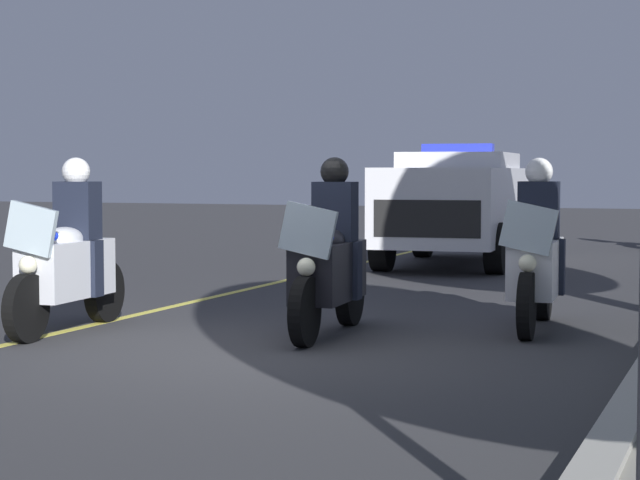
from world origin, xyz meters
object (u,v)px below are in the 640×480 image
Objects in this scene: police_motorcycle_lead_left at (68,261)px; police_suv at (457,202)px; police_motorcycle_trailing at (536,260)px; police_motorcycle_lead_right at (329,263)px.

police_motorcycle_lead_left is 0.43× the size of police_suv.
police_motorcycle_lead_left is 1.00× the size of police_motorcycle_trailing.
police_motorcycle_lead_left is 9.27m from police_suv.
police_motorcycle_lead_left is at bearing -9.69° from police_suv.
police_motorcycle_lead_left is at bearing -66.33° from police_motorcycle_trailing.
police_suv is at bearing -159.64° from police_motorcycle_trailing.
police_suv is (-9.13, 1.56, 0.37)m from police_motorcycle_lead_left.
police_motorcycle_lead_left is 4.65m from police_motorcycle_trailing.
police_motorcycle_lead_left is at bearing -73.80° from police_motorcycle_lead_right.
police_suv reaches higher than police_motorcycle_trailing.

